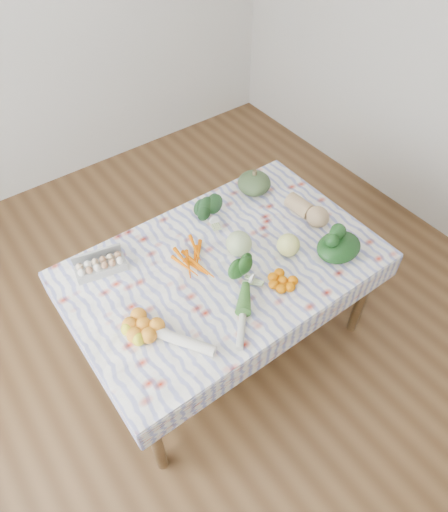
# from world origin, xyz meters

# --- Properties ---
(ground) EXTENTS (4.50, 4.50, 0.00)m
(ground) POSITION_xyz_m (0.00, 0.00, 0.00)
(ground) COLOR #53361C
(ground) RESTS_ON ground
(wall_back) EXTENTS (4.00, 0.04, 2.80)m
(wall_back) POSITION_xyz_m (0.00, 2.25, 1.40)
(wall_back) COLOR silver
(wall_back) RESTS_ON ground
(dining_table) EXTENTS (1.60, 1.00, 0.75)m
(dining_table) POSITION_xyz_m (0.00, 0.00, 0.68)
(dining_table) COLOR brown
(dining_table) RESTS_ON ground
(tablecloth) EXTENTS (1.66, 1.06, 0.01)m
(tablecloth) POSITION_xyz_m (0.00, 0.00, 0.76)
(tablecloth) COLOR white
(tablecloth) RESTS_ON dining_table
(egg_carton) EXTENTS (0.28, 0.16, 0.07)m
(egg_carton) POSITION_xyz_m (-0.55, 0.34, 0.80)
(egg_carton) COLOR #A0A09C
(egg_carton) RESTS_ON tablecloth
(carrot_bunch) EXTENTS (0.28, 0.27, 0.04)m
(carrot_bunch) POSITION_xyz_m (-0.14, 0.10, 0.78)
(carrot_bunch) COLOR #F16700
(carrot_bunch) RESTS_ON tablecloth
(kale_bunch) EXTENTS (0.19, 0.17, 0.14)m
(kale_bunch) POSITION_xyz_m (0.14, 0.31, 0.83)
(kale_bunch) COLOR #193D1A
(kale_bunch) RESTS_ON tablecloth
(kabocha_squash) EXTENTS (0.27, 0.27, 0.13)m
(kabocha_squash) POSITION_xyz_m (0.50, 0.37, 0.83)
(kabocha_squash) COLOR #3E552E
(kabocha_squash) RESTS_ON tablecloth
(cabbage) EXTENTS (0.17, 0.17, 0.14)m
(cabbage) POSITION_xyz_m (0.11, 0.02, 0.83)
(cabbage) COLOR #AABE80
(cabbage) RESTS_ON tablecloth
(butternut_squash) EXTENTS (0.15, 0.29, 0.13)m
(butternut_squash) POSITION_xyz_m (0.61, -0.00, 0.83)
(butternut_squash) COLOR tan
(butternut_squash) RESTS_ON tablecloth
(orange_cluster) EXTENTS (0.32, 0.32, 0.08)m
(orange_cluster) POSITION_xyz_m (-0.55, -0.11, 0.80)
(orange_cluster) COLOR orange
(orange_cluster) RESTS_ON tablecloth
(broccoli) EXTENTS (0.19, 0.19, 0.10)m
(broccoli) POSITION_xyz_m (0.01, -0.15, 0.81)
(broccoli) COLOR #1D4F18
(broccoli) RESTS_ON tablecloth
(mandarin_cluster) EXTENTS (0.22, 0.22, 0.06)m
(mandarin_cluster) POSITION_xyz_m (0.16, -0.29, 0.79)
(mandarin_cluster) COLOR orange
(mandarin_cluster) RESTS_ON tablecloth
(grapefruit) EXTENTS (0.17, 0.17, 0.13)m
(grapefruit) POSITION_xyz_m (0.32, -0.15, 0.82)
(grapefruit) COLOR #E4E773
(grapefruit) RESTS_ON tablecloth
(spinach_bag) EXTENTS (0.32, 0.29, 0.11)m
(spinach_bag) POSITION_xyz_m (0.54, -0.31, 0.82)
(spinach_bag) COLOR black
(spinach_bag) RESTS_ON tablecloth
(daikon) EXTENTS (0.25, 0.34, 0.05)m
(daikon) POSITION_xyz_m (-0.46, -0.27, 0.79)
(daikon) COLOR silver
(daikon) RESTS_ON tablecloth
(leek) EXTENTS (0.27, 0.29, 0.04)m
(leek) POSITION_xyz_m (-0.14, -0.34, 0.78)
(leek) COLOR beige
(leek) RESTS_ON tablecloth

